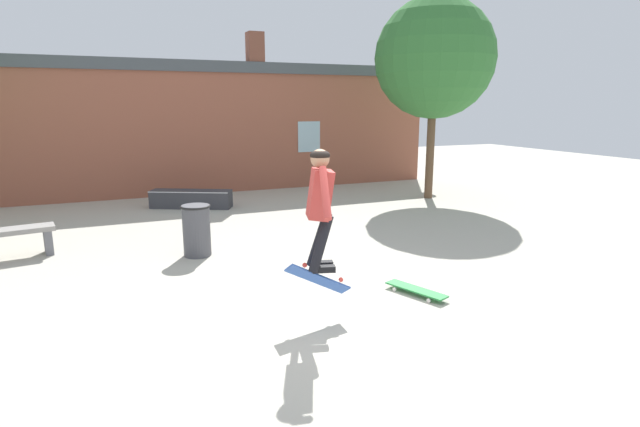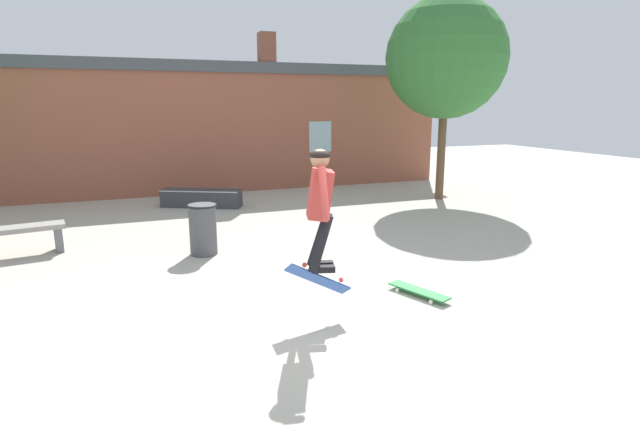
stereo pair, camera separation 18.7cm
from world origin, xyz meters
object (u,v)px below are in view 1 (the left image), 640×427
(skate_ledge, at_px, (191,199))
(skateboard_resting, at_px, (416,290))
(skater, at_px, (320,199))
(skateboard_flipping, at_px, (318,279))
(tree_right, at_px, (435,59))
(trash_bin, at_px, (197,229))

(skate_ledge, distance_m, skateboard_resting, 7.16)
(skater, bearing_deg, skateboard_flipping, 160.61)
(tree_right, distance_m, skateboard_resting, 7.96)
(skate_ledge, bearing_deg, skateboard_flipping, -60.50)
(skateboard_flipping, distance_m, skateboard_resting, 1.58)
(skate_ledge, bearing_deg, tree_right, 15.92)
(trash_bin, xyz_separation_m, skater, (0.88, -3.14, 0.99))
(tree_right, height_order, skateboard_flipping, tree_right)
(tree_right, bearing_deg, skater, -133.49)
(tree_right, distance_m, skate_ledge, 7.02)
(skate_ledge, height_order, skateboard_flipping, skateboard_flipping)
(trash_bin, height_order, skateboard_resting, trash_bin)
(tree_right, distance_m, trash_bin, 7.82)
(tree_right, height_order, skater, tree_right)
(skater, relative_size, skateboard_flipping, 1.85)
(trash_bin, xyz_separation_m, skateboard_resting, (2.36, -2.90, -0.38))
(tree_right, relative_size, skateboard_flipping, 6.88)
(skateboard_resting, bearing_deg, trash_bin, 18.55)
(skate_ledge, distance_m, skater, 7.28)
(skate_ledge, xyz_separation_m, skateboard_resting, (1.84, -6.92, -0.14))
(tree_right, xyz_separation_m, skater, (-5.69, -6.00, -2.15))
(tree_right, relative_size, skateboard_resting, 5.72)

